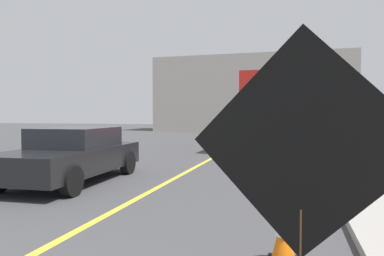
# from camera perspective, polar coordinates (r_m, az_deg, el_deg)

# --- Properties ---
(lane_center_stripe) EXTENTS (0.14, 36.00, 0.01)m
(lane_center_stripe) POSITION_cam_1_polar(r_m,az_deg,el_deg) (7.47, -8.72, -11.10)
(lane_center_stripe) COLOR yellow
(lane_center_stripe) RESTS_ON ground
(roadwork_sign) EXTENTS (1.61, 0.30, 2.33)m
(roadwork_sign) POSITION_cam_1_polar(r_m,az_deg,el_deg) (2.58, 17.32, -3.28)
(roadwork_sign) COLOR #593819
(roadwork_sign) RESTS_ON ground
(arrow_board_trailer) EXTENTS (1.60, 1.86, 2.70)m
(arrow_board_trailer) POSITION_cam_1_polar(r_m,az_deg,el_deg) (12.66, 13.32, -3.50)
(arrow_board_trailer) COLOR orange
(arrow_board_trailer) RESTS_ON ground
(box_truck) EXTENTS (2.69, 6.85, 3.53)m
(box_truck) POSITION_cam_1_polar(r_m,az_deg,el_deg) (17.62, 13.10, 2.66)
(box_truck) COLOR black
(box_truck) RESTS_ON ground
(pickup_car) EXTENTS (2.21, 4.50, 1.38)m
(pickup_car) POSITION_cam_1_polar(r_m,az_deg,el_deg) (9.56, -18.75, -4.08)
(pickup_car) COLOR black
(pickup_car) RESTS_ON ground
(highway_guide_sign) EXTENTS (2.79, 0.28, 5.00)m
(highway_guide_sign) POSITION_cam_1_polar(r_m,az_deg,el_deg) (26.30, 18.44, 5.75)
(highway_guide_sign) COLOR gray
(highway_guide_sign) RESTS_ON ground
(far_building_block) EXTENTS (19.97, 6.63, 7.72)m
(far_building_block) POSITION_cam_1_polar(r_m,az_deg,el_deg) (38.16, 9.67, 5.32)
(far_building_block) COLOR gray
(far_building_block) RESTS_ON ground
(traffic_cone_near_sign) EXTENTS (0.36, 0.36, 0.62)m
(traffic_cone_near_sign) POSITION_cam_1_polar(r_m,az_deg,el_deg) (4.40, 14.55, -16.59)
(traffic_cone_near_sign) COLOR black
(traffic_cone_near_sign) RESTS_ON ground
(traffic_cone_mid_lane) EXTENTS (0.36, 0.36, 0.73)m
(traffic_cone_mid_lane) POSITION_cam_1_polar(r_m,az_deg,el_deg) (7.35, 14.01, -8.55)
(traffic_cone_mid_lane) COLOR black
(traffic_cone_mid_lane) RESTS_ON ground
(traffic_cone_far_lane) EXTENTS (0.36, 0.36, 0.70)m
(traffic_cone_far_lane) POSITION_cam_1_polar(r_m,az_deg,el_deg) (10.01, 15.56, -5.79)
(traffic_cone_far_lane) COLOR black
(traffic_cone_far_lane) RESTS_ON ground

